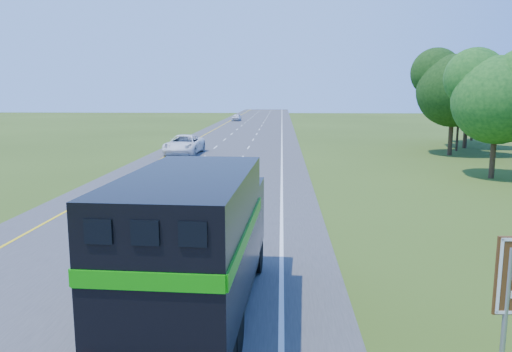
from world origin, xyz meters
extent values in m
cube|color=#38383A|center=(0.00, 50.00, 0.02)|extent=(15.00, 260.00, 0.04)
cube|color=yellow|center=(-5.50, 50.00, 0.04)|extent=(0.15, 260.00, 0.01)
cube|color=white|center=(5.50, 50.00, 0.04)|extent=(0.15, 260.00, 0.01)
cylinder|color=black|center=(2.23, 17.70, 0.67)|extent=(0.46, 1.27, 1.26)
cylinder|color=black|center=(4.63, 17.60, 0.67)|extent=(0.46, 1.27, 1.26)
cylinder|color=black|center=(1.98, 12.23, 0.67)|extent=(0.46, 1.27, 1.26)
cylinder|color=black|center=(4.38, 12.12, 0.67)|extent=(0.46, 1.27, 1.26)
cube|color=black|center=(3.26, 14.00, 0.81)|extent=(3.15, 9.25, 0.32)
cube|color=black|center=(3.43, 17.54, 2.05)|extent=(2.89, 2.18, 2.17)
cube|color=black|center=(3.47, 18.59, 2.62)|extent=(2.51, 0.18, 0.69)
cube|color=black|center=(3.23, 13.20, 2.53)|extent=(3.15, 6.75, 3.14)
cube|color=#0E8C07|center=(3.08, 9.87, 2.69)|extent=(2.85, 0.18, 0.34)
cube|color=#0E8C07|center=(1.78, 13.27, 2.69)|extent=(0.35, 6.62, 0.34)
cube|color=#0E8C07|center=(4.68, 13.14, 2.69)|extent=(0.35, 6.62, 0.34)
cube|color=black|center=(2.22, 9.91, 3.59)|extent=(0.52, 0.07, 0.46)
cube|color=black|center=(3.08, 9.87, 3.59)|extent=(0.52, 0.07, 0.46)
cube|color=black|center=(3.93, 9.83, 3.59)|extent=(0.52, 0.07, 0.46)
imported|color=white|center=(-4.09, 49.80, 0.97)|extent=(3.37, 6.83, 1.86)
imported|color=silver|center=(-4.19, 107.74, 0.76)|extent=(2.00, 4.32, 1.43)
cylinder|color=gray|center=(9.84, 10.84, 1.57)|extent=(0.10, 0.10, 3.14)
camera|label=1|loc=(5.47, 1.50, 6.04)|focal=35.00mm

